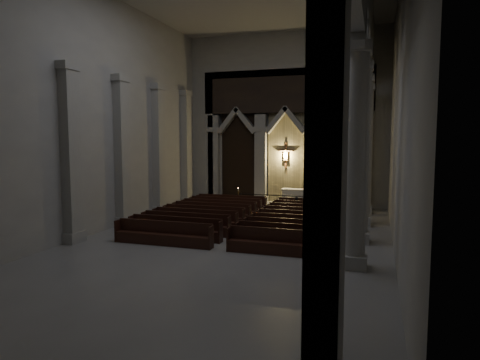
{
  "coord_description": "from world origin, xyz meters",
  "views": [
    {
      "loc": [
        6.27,
        -18.28,
        4.71
      ],
      "look_at": [
        -0.61,
        3.0,
        2.52
      ],
      "focal_mm": 32.0,
      "sensor_mm": 36.0,
      "label": 1
    }
  ],
  "objects_px": {
    "altar": "(297,197)",
    "altar_rail": "(277,200)",
    "worshipper": "(296,206)",
    "candle_stand_right": "(312,207)",
    "pews": "(251,222)",
    "candle_stand_left": "(238,202)"
  },
  "relations": [
    {
      "from": "altar",
      "to": "altar_rail",
      "type": "xyz_separation_m",
      "value": [
        -1.03,
        -1.71,
        -0.02
      ]
    },
    {
      "from": "altar_rail",
      "to": "worshipper",
      "type": "distance_m",
      "value": 2.35
    },
    {
      "from": "candle_stand_right",
      "to": "worshipper",
      "type": "height_order",
      "value": "candle_stand_right"
    },
    {
      "from": "candle_stand_right",
      "to": "pews",
      "type": "height_order",
      "value": "candle_stand_right"
    },
    {
      "from": "pews",
      "to": "candle_stand_left",
      "type": "bearing_deg",
      "value": 113.6
    },
    {
      "from": "candle_stand_left",
      "to": "worshipper",
      "type": "bearing_deg",
      "value": -25.22
    },
    {
      "from": "altar_rail",
      "to": "candle_stand_right",
      "type": "bearing_deg",
      "value": -2.71
    },
    {
      "from": "candle_stand_right",
      "to": "pews",
      "type": "relative_size",
      "value": 0.12
    },
    {
      "from": "candle_stand_right",
      "to": "worshipper",
      "type": "relative_size",
      "value": 1.09
    },
    {
      "from": "candle_stand_right",
      "to": "altar",
      "type": "bearing_deg",
      "value": 125.24
    },
    {
      "from": "altar_rail",
      "to": "pews",
      "type": "relative_size",
      "value": 0.51
    },
    {
      "from": "altar_rail",
      "to": "candle_stand_left",
      "type": "distance_m",
      "value": 2.86
    },
    {
      "from": "altar_rail",
      "to": "altar",
      "type": "bearing_deg",
      "value": 59.06
    },
    {
      "from": "candle_stand_left",
      "to": "candle_stand_right",
      "type": "height_order",
      "value": "candle_stand_left"
    },
    {
      "from": "candle_stand_left",
      "to": "worshipper",
      "type": "height_order",
      "value": "candle_stand_left"
    },
    {
      "from": "candle_stand_right",
      "to": "pews",
      "type": "distance_m",
      "value": 6.41
    },
    {
      "from": "worshipper",
      "to": "candle_stand_right",
      "type": "bearing_deg",
      "value": 73.99
    },
    {
      "from": "altar_rail",
      "to": "pews",
      "type": "height_order",
      "value": "pews"
    },
    {
      "from": "altar",
      "to": "candle_stand_left",
      "type": "height_order",
      "value": "candle_stand_left"
    },
    {
      "from": "altar",
      "to": "pews",
      "type": "distance_m",
      "value": 7.87
    },
    {
      "from": "candle_stand_left",
      "to": "pews",
      "type": "xyz_separation_m",
      "value": [
        2.82,
        -6.46,
        -0.02
      ]
    },
    {
      "from": "pews",
      "to": "worshipper",
      "type": "bearing_deg",
      "value": 69.86
    }
  ]
}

